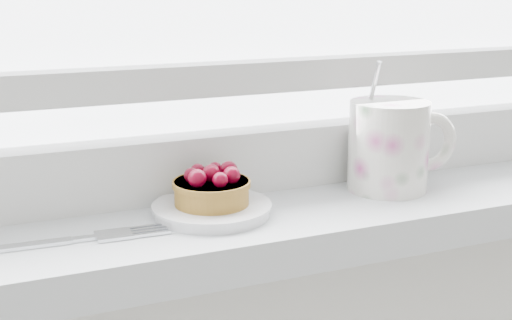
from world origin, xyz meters
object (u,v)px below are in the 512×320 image
fork (51,243)px  raspberry_tart (212,188)px  floral_mug (391,144)px  saucer (212,209)px

fork → raspberry_tart: bearing=6.8°
raspberry_tart → floral_mug: 0.22m
saucer → floral_mug: floral_mug is taller
saucer → floral_mug: bearing=1.3°
floral_mug → fork: size_ratio=0.67×
fork → floral_mug: bearing=3.7°
raspberry_tart → floral_mug: floral_mug is taller
saucer → fork: saucer is taller
saucer → floral_mug: size_ratio=0.84×
raspberry_tart → fork: bearing=-173.2°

